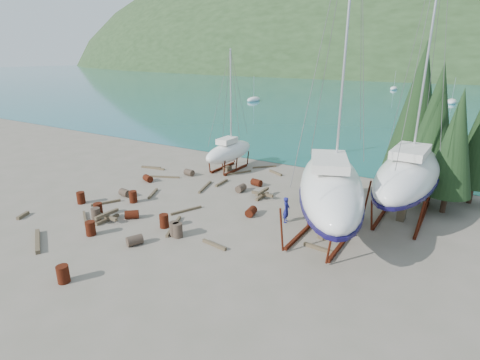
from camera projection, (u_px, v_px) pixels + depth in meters
The scene contains 51 objects.
ground at pixel (194, 219), 25.04m from camera, with size 600.00×600.00×0.00m, color #6A6554.
bay_water at pixel (459, 70), 278.45m from camera, with size 700.00×700.00×0.00m, color #166D71.
far_hill at pixel (460, 69), 282.47m from camera, with size 800.00×360.00×110.00m, color #203319.
far_house_left at pixel (324, 69), 207.07m from camera, with size 6.60×5.60×5.60m.
far_house_center at pixel (401, 71), 187.00m from camera, with size 6.60×5.60×5.60m.
cypress_near_right at pixel (435, 123), 26.58m from camera, with size 3.60×3.60×10.00m.
cypress_mid_right at pixel (455, 143), 24.50m from camera, with size 3.06×3.06×8.50m.
cypress_back_left at pixel (418, 106), 28.67m from camera, with size 4.14×4.14×11.50m.
moored_boat_left at pixel (254, 100), 88.24m from camera, with size 2.00×5.00×6.05m.
moored_boat_mid at pixel (452, 102), 84.26m from camera, with size 2.00×5.00×6.05m.
moored_boat_far at pixel (394, 89), 117.43m from camera, with size 2.00×5.00×6.05m.
large_sailboat_near at pixel (331, 186), 22.01m from camera, with size 7.81×12.63×19.19m.
large_sailboat_far at pixel (409, 174), 24.39m from camera, with size 3.86×11.96×18.73m.
small_sailboat_shore at pixel (229, 151), 35.11m from camera, with size 2.20×6.87×10.96m.
worker at pixel (286, 210), 24.27m from camera, with size 0.63×0.41×1.72m, color navy.
drum_0 at pixel (81, 198), 27.47m from camera, with size 0.58×0.58×0.88m, color #5A200F.
drum_1 at pixel (135, 240), 21.49m from camera, with size 0.58×0.58×0.88m, color #2D2823.
drum_2 at pixel (148, 178), 32.24m from camera, with size 0.58×0.58×0.88m, color #5A200F.
drum_4 at pixel (257, 183), 31.21m from camera, with size 0.58×0.58×0.88m, color #5A200F.
drum_5 at pixel (174, 229), 22.56m from camera, with size 0.58×0.58×0.88m, color #2D2823.
drum_6 at pixel (251, 212), 25.42m from camera, with size 0.58×0.58×0.88m, color #5A200F.
drum_7 at pixel (63, 274), 17.90m from camera, with size 0.58×0.58×0.88m, color #5A200F.
drum_8 at pixel (133, 197), 27.66m from camera, with size 0.58×0.58×0.88m, color #5A200F.
drum_9 at pixel (189, 172), 33.88m from camera, with size 0.58×0.58×0.88m, color #2D2823.
drum_10 at pixel (90, 228), 22.62m from camera, with size 0.58×0.58×0.88m, color #5A200F.
drum_11 at pixel (241, 188), 29.90m from camera, with size 0.58×0.58×0.88m, color #2D2823.
drum_12 at pixel (132, 215), 24.96m from camera, with size 0.58×0.58×0.88m, color #5A200F.
drum_13 at pixel (98, 209), 25.42m from camera, with size 0.58×0.58×0.88m, color #5A200F.
drum_14 at pixel (164, 221), 23.64m from camera, with size 0.58×0.58×0.88m, color #5A200F.
drum_15 at pixel (125, 193), 28.88m from camera, with size 0.58×0.58×0.88m, color #2D2823.
drum_16 at pixel (96, 214), 24.60m from camera, with size 0.58×0.58×0.88m, color #2D2823.
drum_17 at pixel (178, 230), 22.37m from camera, with size 0.58×0.58×0.88m, color #2D2823.
timber_0 at pixel (237, 173), 34.47m from camera, with size 0.14×2.87×0.14m, color brown.
timber_1 at pixel (319, 248), 21.00m from camera, with size 0.19×1.84×0.19m, color brown.
timber_2 at pixel (151, 167), 36.12m from camera, with size 0.19×2.01×0.19m, color brown.
timber_3 at pixel (85, 219), 24.74m from camera, with size 0.15×2.82×0.15m, color brown.
timber_4 at pixel (153, 194), 29.31m from camera, with size 0.17×2.09×0.17m, color brown.
timber_5 at pixel (174, 226), 23.73m from camera, with size 0.16×2.88×0.16m, color brown.
timber_6 at pixel (276, 173), 34.47m from camera, with size 0.19×1.76×0.19m, color brown.
timber_7 at pixel (214, 245), 21.41m from camera, with size 0.17×1.75×0.17m, color brown.
timber_8 at pixel (222, 183), 31.73m from camera, with size 0.19×1.83×0.19m, color brown.
timber_9 at pixel (264, 167), 36.35m from camera, with size 0.15×2.36×0.15m, color brown.
timber_10 at pixel (205, 187), 30.80m from camera, with size 0.16×2.84×0.16m, color brown.
timber_11 at pixel (186, 210), 26.16m from camera, with size 0.15×2.39×0.15m, color brown.
timber_12 at pixel (106, 203), 27.50m from camera, with size 0.17×2.10×0.17m, color brown.
timber_13 at pixel (23, 215), 25.26m from camera, with size 0.22×1.06×0.22m, color brown.
timber_15 at pixel (165, 177), 33.37m from camera, with size 0.15×2.72×0.15m, color brown.
timber_16 at pixel (38, 241), 21.78m from camera, with size 0.23×3.06×0.23m, color brown.
timber_17 at pixel (155, 168), 35.89m from camera, with size 0.16×2.14×0.16m, color brown.
timber_pile_fore at pixel (107, 217), 24.58m from camera, with size 1.80×1.80×0.60m.
timber_pile_aft at pixel (262, 194), 28.61m from camera, with size 1.80×1.80×0.60m.
Camera 1 is at (14.74, -17.82, 10.41)m, focal length 28.00 mm.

